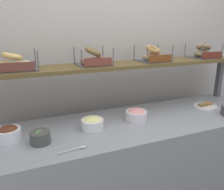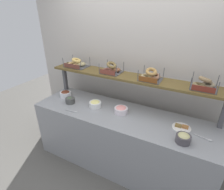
{
  "view_description": "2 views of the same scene",
  "coord_description": "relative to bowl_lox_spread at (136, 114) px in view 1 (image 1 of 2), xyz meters",
  "views": [
    {
      "loc": [
        -0.84,
        -1.49,
        1.59
      ],
      "look_at": [
        -0.18,
        0.1,
        1.06
      ],
      "focal_mm": 36.49,
      "sensor_mm": 36.0,
      "label": 1
    },
    {
      "loc": [
        0.81,
        -1.76,
        2.07
      ],
      "look_at": [
        -0.16,
        0.08,
        1.05
      ],
      "focal_mm": 28.13,
      "sensor_mm": 36.0,
      "label": 2
    }
  ],
  "objects": [
    {
      "name": "bowl_lox_spread",
      "position": [
        0.0,
        0.0,
        0.0
      ],
      "size": [
        0.17,
        0.17,
        0.1
      ],
      "color": "silver",
      "rests_on": "deli_counter"
    },
    {
      "name": "bagel_basket_cinnamon_raisin",
      "position": [
        -0.27,
        0.25,
        0.43
      ],
      "size": [
        0.28,
        0.26,
        0.16
      ],
      "color": "#4C4C51",
      "rests_on": "upper_shelf"
    },
    {
      "name": "bowl_chocolate_spread",
      "position": [
        -0.95,
        0.03,
        0.0
      ],
      "size": [
        0.16,
        0.16,
        0.1
      ],
      "color": "white",
      "rests_on": "deli_counter"
    },
    {
      "name": "bagel_basket_everything",
      "position": [
        0.28,
        0.24,
        0.43
      ],
      "size": [
        0.26,
        0.24,
        0.15
      ],
      "color": "#4C4C51",
      "rests_on": "upper_shelf"
    },
    {
      "name": "upper_shelf",
      "position": [
        0.0,
        0.24,
        0.37
      ],
      "size": [
        2.34,
        0.32,
        0.03
      ],
      "primitive_type": "cube",
      "color": "brown",
      "rests_on": "shelf_riser_left"
    },
    {
      "name": "shelf_riser_right",
      "position": [
        1.13,
        0.24,
        0.15
      ],
      "size": [
        0.05,
        0.05,
        0.4
      ],
      "primitive_type": "cube",
      "color": "#4C4C51",
      "rests_on": "deli_counter"
    },
    {
      "name": "bagel_basket_plain",
      "position": [
        -0.87,
        0.26,
        0.43
      ],
      "size": [
        0.33,
        0.26,
        0.14
      ],
      "color": "#4C4C51",
      "rests_on": "upper_shelf"
    },
    {
      "name": "serving_plate_white",
      "position": [
        0.75,
        0.02,
        -0.04
      ],
      "size": [
        0.21,
        0.21,
        0.04
      ],
      "color": "white",
      "rests_on": "deli_counter"
    },
    {
      "name": "bowl_egg_salad",
      "position": [
        -0.38,
        -0.02,
        0.0
      ],
      "size": [
        0.16,
        0.16,
        0.1
      ],
      "color": "white",
      "rests_on": "deli_counter"
    },
    {
      "name": "deli_counter",
      "position": [
        0.0,
        -0.03,
        -0.47
      ],
      "size": [
        2.38,
        0.7,
        0.85
      ],
      "primitive_type": "cube",
      "color": "gray",
      "rests_on": "ground_plane"
    },
    {
      "name": "bowl_veggie_mix",
      "position": [
        -0.76,
        -0.1,
        -0.01
      ],
      "size": [
        0.13,
        0.13,
        0.08
      ],
      "color": "#454644",
      "rests_on": "deli_counter"
    },
    {
      "name": "serving_spoon_near_plate",
      "position": [
        -0.56,
        -0.27,
        -0.04
      ],
      "size": [
        0.18,
        0.04,
        0.01
      ],
      "color": "#B7B7BC",
      "rests_on": "deli_counter"
    },
    {
      "name": "back_wall",
      "position": [
        0.0,
        0.52,
        0.3
      ],
      "size": [
        3.58,
        0.06,
        2.4
      ],
      "primitive_type": "cube",
      "color": "#B8B1AA",
      "rests_on": "ground_plane"
    },
    {
      "name": "bagel_basket_poppy",
      "position": [
        0.87,
        0.25,
        0.43
      ],
      "size": [
        0.28,
        0.26,
        0.15
      ],
      "color": "#4C4C51",
      "rests_on": "upper_shelf"
    }
  ]
}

